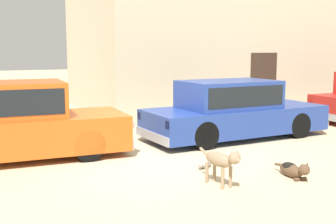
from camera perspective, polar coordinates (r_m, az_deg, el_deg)
The scene contains 7 objects.
ground_plane at distance 9.02m, azimuth -2.17°, elevation -6.02°, with size 80.00×80.00×0.00m, color #CCB78E.
parked_sedan_nearest at distance 9.30m, azimuth -19.60°, elevation -1.23°, with size 4.70×1.97×1.58m.
parked_sedan_second at distance 10.98m, azimuth 8.51°, elevation 0.34°, with size 4.85×1.83×1.46m.
apartment_block at distance 19.10m, azimuth 12.53°, elevation 13.74°, with size 15.26×5.95×8.22m.
stray_dog_spotted at distance 7.14m, azimuth 7.06°, elevation -6.37°, with size 0.28×1.05×0.67m.
stray_dog_tan at distance 7.94m, azimuth 16.09°, elevation -7.27°, with size 0.28×0.96×0.34m.
stray_cat at distance 8.30m, azimuth 4.92°, elevation -6.83°, with size 0.51×0.38×0.15m.
Camera 1 is at (-3.55, -7.99, 2.23)m, focal length 46.41 mm.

